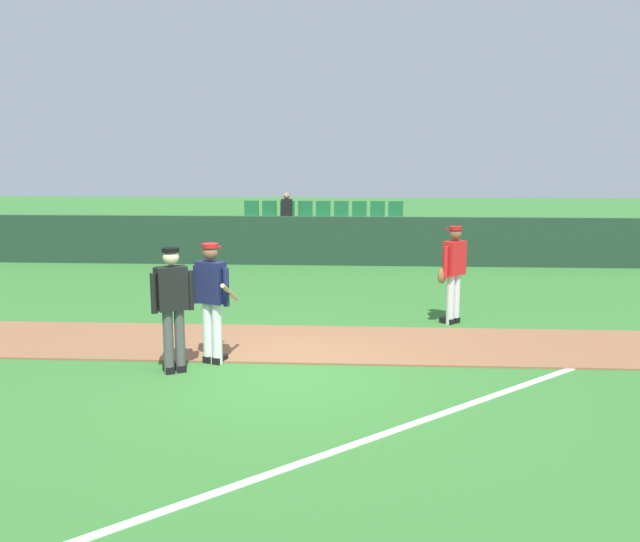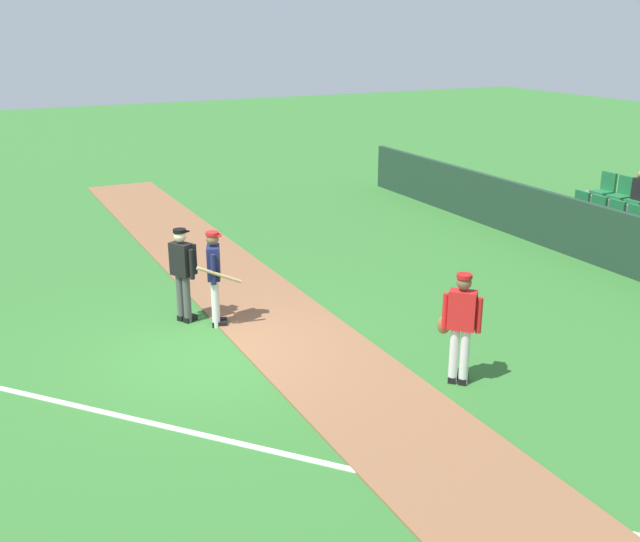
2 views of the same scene
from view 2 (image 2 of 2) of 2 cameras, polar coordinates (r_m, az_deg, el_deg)
ground_plane at (r=12.48m, az=-8.49°, el=-6.18°), size 80.00×80.00×0.00m
infield_dirt_path at (r=12.97m, az=-2.16°, el=-4.92°), size 28.00×2.12×0.03m
foul_line_chalk at (r=9.83m, az=-5.59°, el=-13.36°), size 9.10×7.97×0.01m
dugout_fence at (r=17.32m, az=22.10°, el=2.13°), size 20.00×0.16×1.35m
batter_navy_jersey at (r=13.15m, az=-8.21°, el=-0.30°), size 0.60×0.80×1.76m
umpire_home_plate at (r=13.44m, az=-10.62°, el=0.11°), size 0.54×0.45×1.76m
runner_red_jersey at (r=11.12m, az=10.86°, el=-4.11°), size 0.57×0.50×1.76m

